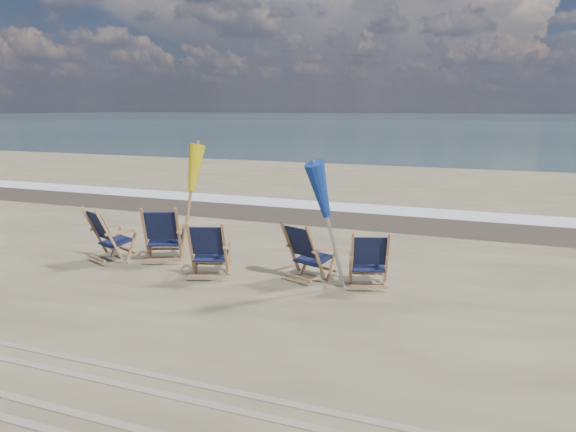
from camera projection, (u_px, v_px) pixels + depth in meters
name	position (u px, v px, depth m)	size (l,w,h in m)	color
ocean	(501.00, 120.00, 124.37)	(400.00, 400.00, 0.00)	#345157
surf_foam	(371.00, 209.00, 15.54)	(200.00, 1.40, 0.01)	silver
wet_sand_strip	(356.00, 219.00, 14.18)	(200.00, 2.60, 0.00)	#42362A
tire_tracks	(94.00, 397.00, 5.45)	(80.00, 1.30, 0.01)	gray
beach_chair_0	(109.00, 238.00, 9.87)	(0.66, 0.74, 1.03)	#121735
beach_chair_1	(179.00, 235.00, 10.01)	(0.68, 0.77, 1.06)	#121735
beach_chair_2	(225.00, 251.00, 9.05)	(0.64, 0.72, 1.00)	#121735
beach_chair_3	(316.00, 255.00, 8.77)	(0.64, 0.72, 1.00)	#121735
beach_chair_4	(387.00, 261.00, 8.54)	(0.61, 0.68, 0.95)	#121735
umbrella_yellow	(187.00, 173.00, 10.08)	(0.30, 0.30, 2.13)	#A06F47
umbrella_blue	(332.00, 191.00, 8.31)	(0.30, 0.30, 2.08)	#A5A5AD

